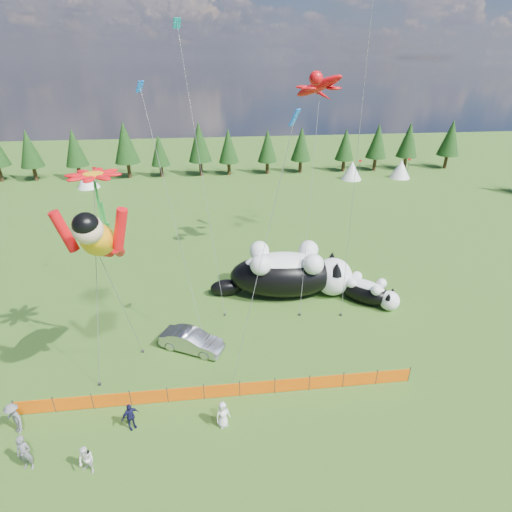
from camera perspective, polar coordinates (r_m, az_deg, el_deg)
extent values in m
plane|color=#123409|center=(26.19, -5.11, -14.77)|extent=(160.00, 160.00, 0.00)
cylinder|color=#262626|center=(26.05, -31.22, -18.05)|extent=(0.06, 0.06, 1.10)
cylinder|color=#262626|center=(25.28, -26.90, -18.39)|extent=(0.06, 0.06, 1.10)
cylinder|color=#262626|center=(24.63, -22.32, -18.63)|extent=(0.06, 0.06, 1.10)
cylinder|color=#262626|center=(24.14, -17.51, -18.77)|extent=(0.06, 0.06, 1.10)
cylinder|color=#262626|center=(23.81, -12.54, -18.78)|extent=(0.06, 0.06, 1.10)
cylinder|color=#262626|center=(23.64, -7.45, -18.66)|extent=(0.06, 0.06, 1.10)
cylinder|color=#262626|center=(23.64, -2.35, -18.40)|extent=(0.06, 0.06, 1.10)
cylinder|color=#262626|center=(23.81, 2.70, -18.01)|extent=(0.06, 0.06, 1.10)
cylinder|color=#262626|center=(24.14, 7.62, -17.50)|extent=(0.06, 0.06, 1.10)
cylinder|color=#262626|center=(24.64, 12.35, -16.89)|extent=(0.06, 0.06, 1.10)
cylinder|color=#262626|center=(25.28, 16.83, -16.21)|extent=(0.06, 0.06, 1.10)
cylinder|color=#262626|center=(26.06, 21.04, -15.48)|extent=(0.06, 0.06, 1.10)
cube|color=#F45805|center=(25.68, -29.07, -18.31)|extent=(2.00, 0.04, 0.90)
cube|color=#F45805|center=(24.97, -24.62, -18.60)|extent=(2.00, 0.04, 0.90)
cube|color=#F45805|center=(24.40, -19.93, -18.80)|extent=(2.00, 0.04, 0.90)
cube|color=#F45805|center=(23.99, -15.03, -18.88)|extent=(2.00, 0.04, 0.90)
cube|color=#F45805|center=(23.74, -9.99, -18.82)|extent=(2.00, 0.04, 0.90)
cube|color=#F45805|center=(23.65, -4.89, -18.63)|extent=(2.00, 0.04, 0.90)
cube|color=#F45805|center=(23.74, 0.19, -18.31)|extent=(2.00, 0.04, 0.90)
cube|color=#F45805|center=(23.99, 5.18, -17.85)|extent=(2.00, 0.04, 0.90)
cube|color=#F45805|center=(24.40, 10.01, -17.29)|extent=(2.00, 0.04, 0.90)
cube|color=#F45805|center=(24.97, 14.61, -16.64)|extent=(2.00, 0.04, 0.90)
cube|color=#F45805|center=(25.68, 18.96, -15.93)|extent=(2.00, 0.04, 0.90)
ellipsoid|color=black|center=(31.85, 3.96, -2.76)|extent=(8.82, 4.67, 3.41)
ellipsoid|color=white|center=(31.44, 4.01, -1.41)|extent=(6.65, 3.37, 2.08)
sphere|color=white|center=(32.56, 10.94, -2.90)|extent=(3.03, 3.03, 3.03)
sphere|color=#FE6274|center=(32.86, 13.13, -2.85)|extent=(0.42, 0.42, 0.42)
ellipsoid|color=black|center=(32.26, -4.19, -4.50)|extent=(2.75, 1.54, 1.33)
cone|color=black|center=(31.21, 11.46, -1.78)|extent=(1.06, 1.06, 1.06)
cone|color=black|center=(32.78, 10.80, -0.28)|extent=(1.06, 1.06, 1.06)
sphere|color=white|center=(32.46, 7.51, 0.85)|extent=(1.59, 1.59, 1.59)
sphere|color=white|center=(30.29, 8.19, -1.16)|extent=(1.59, 1.59, 1.59)
sphere|color=white|center=(32.07, 0.47, 0.77)|extent=(1.59, 1.59, 1.59)
sphere|color=white|center=(29.87, 0.65, -1.28)|extent=(1.59, 1.59, 1.59)
ellipsoid|color=black|center=(32.38, 15.23, -4.94)|extent=(4.51, 4.28, 1.70)
ellipsoid|color=white|center=(32.17, 15.32, -4.30)|extent=(3.35, 3.18, 1.04)
sphere|color=white|center=(31.99, 18.53, -6.06)|extent=(1.51, 1.51, 1.51)
sphere|color=#FE6274|center=(31.88, 19.62, -6.37)|extent=(0.21, 0.21, 0.21)
ellipsoid|color=black|center=(33.28, 11.48, -4.63)|extent=(1.43, 1.37, 0.66)
cone|color=black|center=(31.31, 18.43, -5.50)|extent=(0.53, 0.53, 0.53)
cone|color=black|center=(32.07, 18.92, -4.77)|extent=(0.53, 0.53, 0.53)
sphere|color=white|center=(32.26, 17.50, -3.75)|extent=(0.79, 0.79, 0.79)
sphere|color=white|center=(31.22, 16.78, -4.70)|extent=(0.79, 0.79, 0.79)
sphere|color=white|center=(32.74, 14.23, -2.82)|extent=(0.79, 0.79, 0.79)
sphere|color=white|center=(31.73, 13.42, -3.72)|extent=(0.79, 0.79, 0.79)
imported|color=#ADADB2|center=(26.90, -9.18, -11.86)|extent=(4.40, 3.17, 1.38)
imported|color=slate|center=(22.98, -30.18, -23.14)|extent=(0.79, 0.59, 1.98)
imported|color=silver|center=(21.80, -23.08, -25.29)|extent=(0.90, 0.76, 1.59)
imported|color=#16163D|center=(22.86, -17.52, -21.03)|extent=(1.05, 0.94, 1.61)
imported|color=slate|center=(24.91, -31.27, -19.23)|extent=(1.31, 1.20, 1.83)
imported|color=silver|center=(22.11, -4.77, -21.64)|extent=(0.91, 0.79, 1.58)
cylinder|color=#595959|center=(23.87, -18.33, -6.47)|extent=(0.03, 0.03, 9.76)
cube|color=#262626|center=(27.72, -15.87, -12.94)|extent=(0.15, 0.15, 0.16)
cylinder|color=#595959|center=(31.29, 7.63, 8.47)|extent=(0.03, 0.03, 18.01)
cube|color=#262626|center=(30.20, 6.25, -8.30)|extent=(0.15, 0.15, 0.16)
cylinder|color=#595959|center=(23.38, -21.82, -4.15)|extent=(0.03, 0.03, 12.04)
cube|color=#262626|center=(26.21, -21.45, -16.65)|extent=(0.15, 0.15, 0.16)
cube|color=green|center=(22.67, -21.14, 4.58)|extent=(0.20, 0.20, 4.42)
cylinder|color=#595959|center=(25.93, -11.62, 4.86)|extent=(0.03, 0.03, 16.71)
cube|color=#262626|center=(27.41, -7.25, -12.49)|extent=(0.15, 0.15, 0.16)
cylinder|color=#595959|center=(27.64, 14.44, 15.68)|extent=(0.03, 0.03, 24.81)
cube|color=#262626|center=(30.65, 12.02, -8.21)|extent=(0.15, 0.15, 0.16)
cylinder|color=#595959|center=(21.04, 0.59, -1.29)|extent=(0.03, 0.03, 15.08)
cube|color=#262626|center=(24.49, -3.45, -18.01)|extent=(0.15, 0.15, 0.16)
cylinder|color=#595959|center=(29.91, -7.81, 11.84)|extent=(0.03, 0.03, 21.18)
cube|color=#262626|center=(30.10, -4.49, -8.35)|extent=(0.15, 0.15, 0.16)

